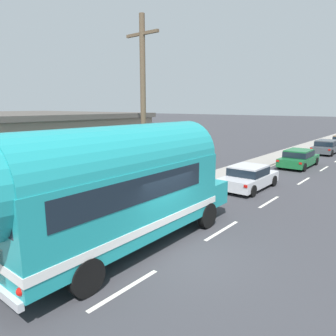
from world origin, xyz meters
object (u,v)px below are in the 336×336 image
object	(u,v)px
painted_bus	(111,185)
car_lead	(249,176)
utility_pole	(143,113)
car_third	(326,146)
car_second	(299,157)

from	to	relation	value
painted_bus	car_lead	distance (m)	10.47
utility_pole	car_lead	bearing A→B (deg)	70.91
car_third	utility_pole	bearing A→B (deg)	-95.51
painted_bus	car_third	distance (m)	28.05
car_second	car_third	xyz separation A→B (m)	(-0.05, 8.99, 0.00)
painted_bus	car_lead	size ratio (longest dim) A/B	2.36
painted_bus	car_third	size ratio (longest dim) A/B	2.13
car_lead	car_second	bearing A→B (deg)	88.96
utility_pole	car_second	world-z (taller)	utility_pole
painted_bus	car_third	world-z (taller)	painted_bus
painted_bus	car_second	distance (m)	19.09
utility_pole	painted_bus	bearing A→B (deg)	-58.90
car_lead	car_second	xyz separation A→B (m)	(0.16, 8.67, 0.01)
car_third	painted_bus	bearing A→B (deg)	-89.83
painted_bus	car_third	xyz separation A→B (m)	(-0.08, 28.01, -1.56)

